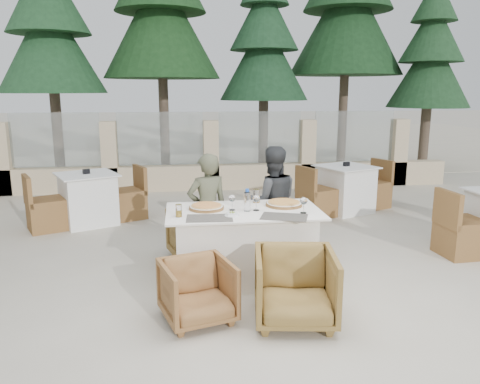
{
  "coord_description": "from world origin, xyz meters",
  "views": [
    {
      "loc": [
        -0.62,
        -4.62,
        1.99
      ],
      "look_at": [
        0.02,
        0.35,
        0.9
      ],
      "focal_mm": 35.0,
      "sensor_mm": 36.0,
      "label": 1
    }
  ],
  "objects": [
    {
      "name": "armchair_far_right",
      "position": [
        0.4,
        0.82,
        0.32
      ],
      "size": [
        0.78,
        0.79,
        0.64
      ],
      "primitive_type": "imported",
      "rotation": [
        0.0,
        0.0,
        3.27
      ],
      "color": "olive",
      "rests_on": "ground"
    },
    {
      "name": "pine_mid_right",
      "position": [
        3.8,
        7.8,
        3.4
      ],
      "size": [
        2.99,
        2.99,
        6.8
      ],
      "primitive_type": "cone",
      "color": "#1A3F1E",
      "rests_on": "ground"
    },
    {
      "name": "pine_far_left",
      "position": [
        -3.5,
        7.0,
        2.75
      ],
      "size": [
        2.42,
        2.42,
        5.5
      ],
      "primitive_type": "cone",
      "color": "#204C28",
      "rests_on": "ground"
    },
    {
      "name": "ground",
      "position": [
        0.0,
        0.0,
        0.0
      ],
      "size": [
        80.0,
        80.0,
        0.0
      ],
      "primitive_type": "plane",
      "color": "beige",
      "rests_on": "ground"
    },
    {
      "name": "olive_dish",
      "position": [
        -0.13,
        -0.16,
        0.79
      ],
      "size": [
        0.13,
        0.13,
        0.04
      ],
      "primitive_type": null,
      "rotation": [
        0.0,
        0.0,
        0.19
      ],
      "color": "white",
      "rests_on": "dining_table"
    },
    {
      "name": "diner_left",
      "position": [
        -0.33,
        0.54,
        0.65
      ],
      "size": [
        0.55,
        0.43,
        1.31
      ],
      "primitive_type": "imported",
      "rotation": [
        0.0,
        0.0,
        3.43
      ],
      "color": "#4C4E39",
      "rests_on": "ground"
    },
    {
      "name": "pine_centre",
      "position": [
        1.5,
        7.2,
        2.5
      ],
      "size": [
        2.2,
        2.2,
        5.0
      ],
      "primitive_type": "cone",
      "color": "#1D4526",
      "rests_on": "ground"
    },
    {
      "name": "pine_mid_left",
      "position": [
        -1.0,
        7.5,
        3.25
      ],
      "size": [
        2.86,
        2.86,
        6.5
      ],
      "primitive_type": "cone",
      "color": "#1C431D",
      "rests_on": "ground"
    },
    {
      "name": "armchair_far_left",
      "position": [
        -0.42,
        0.75,
        0.3
      ],
      "size": [
        0.82,
        0.83,
        0.61
      ],
      "primitive_type": "imported",
      "rotation": [
        0.0,
        0.0,
        3.44
      ],
      "color": "brown",
      "rests_on": "ground"
    },
    {
      "name": "diner_right",
      "position": [
        0.46,
        0.73,
        0.68
      ],
      "size": [
        0.66,
        0.52,
        1.35
      ],
      "primitive_type": "imported",
      "rotation": [
        0.0,
        0.0,
        3.15
      ],
      "color": "#333537",
      "rests_on": "ground"
    },
    {
      "name": "wine_glass_centre",
      "position": [
        -0.1,
        0.07,
        0.86
      ],
      "size": [
        0.1,
        0.1,
        0.18
      ],
      "primitive_type": null,
      "rotation": [
        0.0,
        0.0,
        -0.42
      ],
      "color": "white",
      "rests_on": "dining_table"
    },
    {
      "name": "placemat_near_right",
      "position": [
        0.38,
        -0.26,
        0.77
      ],
      "size": [
        0.52,
        0.43,
        0.0
      ],
      "primitive_type": "cube",
      "rotation": [
        0.0,
        0.0,
        -0.33
      ],
      "color": "#504B44",
      "rests_on": "dining_table"
    },
    {
      "name": "placemat_near_left",
      "position": [
        -0.35,
        -0.22,
        0.77
      ],
      "size": [
        0.47,
        0.33,
        0.0
      ],
      "primitive_type": "cube",
      "rotation": [
        0.0,
        0.0,
        -0.06
      ],
      "color": "#58534B",
      "rests_on": "dining_table"
    },
    {
      "name": "pine_far_right",
      "position": [
        5.5,
        6.5,
        2.25
      ],
      "size": [
        1.98,
        1.98,
        4.5
      ],
      "primitive_type": "cone",
      "color": "#1F4624",
      "rests_on": "ground"
    },
    {
      "name": "beer_glass_left",
      "position": [
        -0.65,
        -0.13,
        0.83
      ],
      "size": [
        0.07,
        0.07,
        0.12
      ],
      "primitive_type": "cylinder",
      "rotation": [
        0.0,
        0.0,
        0.11
      ],
      "color": "gold",
      "rests_on": "dining_table"
    },
    {
      "name": "water_bottle",
      "position": [
        0.05,
        0.01,
        0.89
      ],
      "size": [
        0.08,
        0.08,
        0.23
      ],
      "primitive_type": "cylinder",
      "rotation": [
        0.0,
        0.0,
        0.19
      ],
      "color": "#C2E3FF",
      "rests_on": "dining_table"
    },
    {
      "name": "armchair_near_right",
      "position": [
        0.34,
        -0.93,
        0.32
      ],
      "size": [
        0.78,
        0.8,
        0.64
      ],
      "primitive_type": "imported",
      "rotation": [
        0.0,
        0.0,
        -0.14
      ],
      "color": "olive",
      "rests_on": "ground"
    },
    {
      "name": "dining_table",
      "position": [
        0.02,
        0.05,
        0.39
      ],
      "size": [
        1.6,
        0.9,
        0.77
      ],
      "primitive_type": null,
      "color": "white",
      "rests_on": "ground"
    },
    {
      "name": "perimeter_wall_far",
      "position": [
        0.0,
        4.8,
        0.8
      ],
      "size": [
        10.0,
        0.34,
        1.6
      ],
      "primitive_type": null,
      "color": "beige",
      "rests_on": "ground"
    },
    {
      "name": "bg_table_b",
      "position": [
        2.09,
        2.7,
        0.39
      ],
      "size": [
        1.83,
        1.39,
        0.77
      ],
      "primitive_type": null,
      "rotation": [
        0.0,
        0.0,
        0.39
      ],
      "color": "white",
      "rests_on": "ground"
    },
    {
      "name": "wine_glass_corner",
      "position": [
        0.61,
        -0.14,
        0.86
      ],
      "size": [
        0.08,
        0.08,
        0.18
      ],
      "primitive_type": null,
      "rotation": [
        0.0,
        0.0,
        -0.04
      ],
      "color": "white",
      "rests_on": "dining_table"
    },
    {
      "name": "pizza_right",
      "position": [
        0.48,
        0.19,
        0.8
      ],
      "size": [
        0.52,
        0.52,
        0.05
      ],
      "primitive_type": "cylinder",
      "rotation": [
        0.0,
        0.0,
        -0.43
      ],
      "color": "#C6631B",
      "rests_on": "dining_table"
    },
    {
      "name": "armchair_near_left",
      "position": [
        -0.5,
        -0.8,
        0.27
      ],
      "size": [
        0.73,
        0.74,
        0.55
      ],
      "primitive_type": "imported",
      "rotation": [
        0.0,
        0.0,
        0.29
      ],
      "color": "olive",
      "rests_on": "ground"
    },
    {
      "name": "sand_patch",
      "position": [
        0.0,
        14.0,
        0.01
      ],
      "size": [
        30.0,
        16.0,
        0.01
      ],
      "primitive_type": "cube",
      "color": "beige",
      "rests_on": "ground"
    },
    {
      "name": "beer_glass_right",
      "position": [
        0.21,
        0.37,
        0.84
      ],
      "size": [
        0.08,
        0.08,
        0.15
      ],
      "primitive_type": "cylinder",
      "rotation": [
        0.0,
        0.0,
        -0.04
      ],
      "color": "orange",
      "rests_on": "dining_table"
    },
    {
      "name": "wine_glass_near",
      "position": [
        0.15,
        0.02,
        0.86
      ],
      "size": [
        0.1,
        0.1,
        0.18
      ],
      "primitive_type": null,
      "rotation": [
        0.0,
        0.0,
        -0.32
      ],
      "color": "silver",
      "rests_on": "dining_table"
    },
    {
      "name": "pizza_left",
      "position": [
        -0.36,
        0.14,
        0.79
      ],
      "size": [
        0.45,
        0.45,
        0.05
      ],
      "primitive_type": "cylinder",
      "rotation": [
        0.0,
        0.0,
        0.28
      ],
      "color": "#C8541B",
      "rests_on": "dining_table"
    },
    {
      "name": "bg_table_a",
      "position": [
        -2.02,
        2.49,
        0.39
      ],
      "size": [
        1.83,
        1.43,
        0.77
      ],
      "primitive_type": null,
      "rotation": [
        0.0,
        0.0,
        0.43
      ],
      "color": "white",
      "rests_on": "ground"
    }
  ]
}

